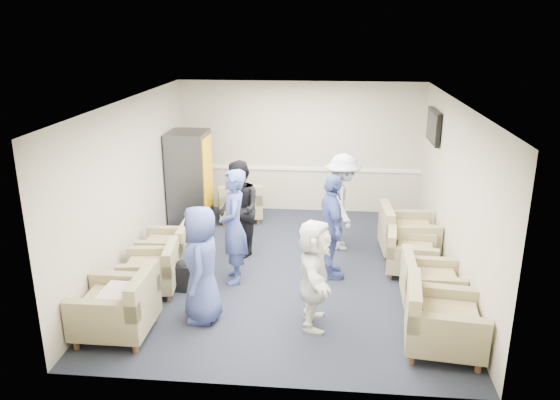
# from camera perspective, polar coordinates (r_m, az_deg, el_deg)

# --- Properties ---
(floor) EXTENTS (6.00, 6.00, 0.00)m
(floor) POSITION_cam_1_polar(r_m,az_deg,el_deg) (8.89, 0.83, -7.27)
(floor) COLOR black
(floor) RESTS_ON ground
(ceiling) EXTENTS (6.00, 6.00, 0.00)m
(ceiling) POSITION_cam_1_polar(r_m,az_deg,el_deg) (8.11, 0.91, 10.25)
(ceiling) COLOR silver
(ceiling) RESTS_ON back_wall
(back_wall) EXTENTS (5.00, 0.02, 2.70)m
(back_wall) POSITION_cam_1_polar(r_m,az_deg,el_deg) (11.30, 2.10, 5.50)
(back_wall) COLOR beige
(back_wall) RESTS_ON floor
(front_wall) EXTENTS (5.00, 0.02, 2.70)m
(front_wall) POSITION_cam_1_polar(r_m,az_deg,el_deg) (5.61, -1.61, -7.82)
(front_wall) COLOR beige
(front_wall) RESTS_ON floor
(left_wall) EXTENTS (0.02, 6.00, 2.70)m
(left_wall) POSITION_cam_1_polar(r_m,az_deg,el_deg) (8.94, -15.32, 1.49)
(left_wall) COLOR beige
(left_wall) RESTS_ON floor
(right_wall) EXTENTS (0.02, 6.00, 2.70)m
(right_wall) POSITION_cam_1_polar(r_m,az_deg,el_deg) (8.58, 17.75, 0.58)
(right_wall) COLOR beige
(right_wall) RESTS_ON floor
(chair_rail) EXTENTS (4.98, 0.04, 0.06)m
(chair_rail) POSITION_cam_1_polar(r_m,az_deg,el_deg) (11.38, 2.06, 3.27)
(chair_rail) COLOR white
(chair_rail) RESTS_ON back_wall
(tv) EXTENTS (0.10, 1.00, 0.58)m
(tv) POSITION_cam_1_polar(r_m,az_deg,el_deg) (10.13, 15.74, 7.41)
(tv) COLOR black
(tv) RESTS_ON right_wall
(armchair_left_near) EXTENTS (0.92, 0.92, 0.73)m
(armchair_left_near) POSITION_cam_1_polar(r_m,az_deg,el_deg) (7.29, -16.37, -10.86)
(armchair_left_near) COLOR #898058
(armchair_left_near) RESTS_ON floor
(armchair_left_mid) EXTENTS (0.87, 0.87, 0.62)m
(armchair_left_mid) POSITION_cam_1_polar(r_m,az_deg,el_deg) (8.29, -13.11, -7.33)
(armchair_left_mid) COLOR #898058
(armchair_left_mid) RESTS_ON floor
(armchair_left_far) EXTENTS (0.80, 0.80, 0.62)m
(armchair_left_far) POSITION_cam_1_polar(r_m,az_deg,el_deg) (9.05, -11.52, -5.02)
(armchair_left_far) COLOR #898058
(armchair_left_far) RESTS_ON floor
(armchair_right_near) EXTENTS (1.01, 1.01, 0.73)m
(armchair_right_near) POSITION_cam_1_polar(r_m,az_deg,el_deg) (6.98, 16.28, -12.23)
(armchair_right_near) COLOR #898058
(armchair_right_near) RESTS_ON floor
(armchair_right_midnear) EXTENTS (0.82, 0.82, 0.64)m
(armchair_right_midnear) POSITION_cam_1_polar(r_m,az_deg,el_deg) (7.97, 15.15, -8.54)
(armchair_right_midnear) COLOR #898058
(armchair_right_midnear) RESTS_ON floor
(armchair_right_midfar) EXTENTS (0.85, 0.85, 0.62)m
(armchair_right_midfar) POSITION_cam_1_polar(r_m,az_deg,el_deg) (8.88, 13.24, -5.60)
(armchair_right_midfar) COLOR #898058
(armchair_right_midfar) RESTS_ON floor
(armchair_right_far) EXTENTS (0.96, 0.96, 0.73)m
(armchair_right_far) POSITION_cam_1_polar(r_m,az_deg,el_deg) (9.53, 12.88, -3.56)
(armchair_right_far) COLOR #898058
(armchair_right_far) RESTS_ON floor
(armchair_corner) EXTENTS (1.01, 1.01, 0.67)m
(armchair_corner) POSITION_cam_1_polar(r_m,az_deg,el_deg) (10.96, -4.20, -0.44)
(armchair_corner) COLOR #898058
(armchair_corner) RESTS_ON floor
(vending_machine) EXTENTS (0.74, 0.86, 1.82)m
(vending_machine) POSITION_cam_1_polar(r_m,az_deg,el_deg) (10.82, -9.38, 2.32)
(vending_machine) COLOR #48484F
(vending_machine) RESTS_ON floor
(backpack) EXTENTS (0.29, 0.22, 0.49)m
(backpack) POSITION_cam_1_polar(r_m,az_deg,el_deg) (8.26, -10.13, -7.67)
(backpack) COLOR black
(backpack) RESTS_ON floor
(pillow) EXTENTS (0.40, 0.52, 0.15)m
(pillow) POSITION_cam_1_polar(r_m,az_deg,el_deg) (7.21, -16.61, -9.51)
(pillow) COLOR beige
(pillow) RESTS_ON armchair_left_near
(person_front_left) EXTENTS (0.60, 0.83, 1.59)m
(person_front_left) POSITION_cam_1_polar(r_m,az_deg,el_deg) (7.24, -8.21, -6.66)
(person_front_left) COLOR #3D4C92
(person_front_left) RESTS_ON floor
(person_mid_left) EXTENTS (0.54, 0.71, 1.77)m
(person_mid_left) POSITION_cam_1_polar(r_m,az_deg,el_deg) (8.22, -4.89, -2.79)
(person_mid_left) COLOR #3D4C92
(person_mid_left) RESTS_ON floor
(person_back_left) EXTENTS (0.93, 1.00, 1.64)m
(person_back_left) POSITION_cam_1_polar(r_m,az_deg,el_deg) (9.18, -4.29, -0.94)
(person_back_left) COLOR black
(person_back_left) RESTS_ON floor
(person_back_right) EXTENTS (0.75, 1.16, 1.69)m
(person_back_right) POSITION_cam_1_polar(r_m,az_deg,el_deg) (9.48, 6.53, -0.22)
(person_back_right) COLOR silver
(person_back_right) RESTS_ON floor
(person_mid_right) EXTENTS (0.62, 1.03, 1.65)m
(person_mid_right) POSITION_cam_1_polar(r_m,az_deg,el_deg) (8.37, 5.42, -2.86)
(person_mid_right) COLOR #3D4C92
(person_mid_right) RESTS_ON floor
(person_front_right) EXTENTS (0.47, 1.38, 1.47)m
(person_front_right) POSITION_cam_1_polar(r_m,az_deg,el_deg) (7.06, 3.58, -7.69)
(person_front_right) COLOR white
(person_front_right) RESTS_ON floor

